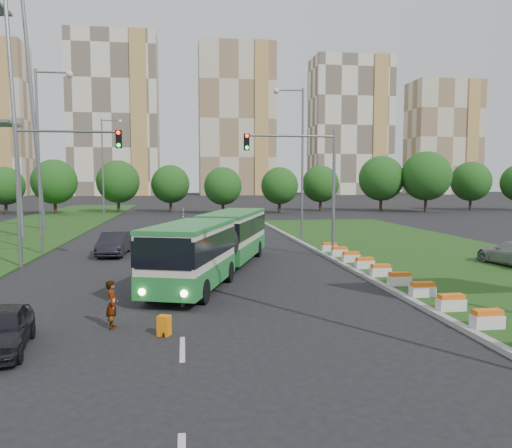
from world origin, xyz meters
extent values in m
plane|color=black|center=(0.00, 0.00, 0.00)|extent=(360.00, 360.00, 0.00)
cube|color=#1A4212|center=(13.00, 8.00, 0.07)|extent=(14.00, 60.00, 0.15)
cube|color=gray|center=(6.05, 8.00, 0.09)|extent=(0.30, 60.00, 0.18)
cube|color=#1A4212|center=(-18.00, 25.00, 0.05)|extent=(12.00, 110.00, 0.10)
cylinder|color=slate|center=(6.40, 10.00, 4.00)|extent=(0.20, 0.20, 8.00)
cylinder|color=slate|center=(3.65, 10.00, 7.60)|extent=(5.50, 0.14, 0.14)
cube|color=black|center=(0.90, 10.00, 7.20)|extent=(0.32, 0.32, 1.00)
cylinder|color=slate|center=(-12.00, 9.00, 4.00)|extent=(0.20, 0.20, 8.00)
cylinder|color=slate|center=(-9.25, 9.00, 7.60)|extent=(5.50, 0.14, 0.14)
cube|color=black|center=(-6.50, 9.00, 7.20)|extent=(0.32, 0.32, 1.00)
cube|color=beige|center=(-25.00, 150.00, 26.00)|extent=(28.00, 15.00, 52.00)
cube|color=beige|center=(15.00, 150.00, 25.00)|extent=(25.00, 15.00, 50.00)
cube|color=beige|center=(55.00, 150.00, 23.50)|extent=(27.00, 15.00, 47.00)
cube|color=beige|center=(90.00, 150.00, 20.00)|extent=(24.00, 14.00, 40.00)
cube|color=beige|center=(-1.42, 1.17, 1.68)|extent=(2.41, 6.64, 2.60)
cube|color=beige|center=(-1.42, 9.69, 1.68)|extent=(2.41, 8.08, 2.60)
cylinder|color=black|center=(-1.42, 5.07, 1.64)|extent=(2.41, 1.20, 2.41)
cube|color=#217533|center=(-1.42, 1.17, 0.82)|extent=(2.48, 6.69, 0.91)
cube|color=#217533|center=(-1.42, 9.69, 0.82)|extent=(2.48, 8.13, 0.91)
cube|color=black|center=(-1.42, 1.17, 2.12)|extent=(2.48, 6.69, 1.01)
cube|color=black|center=(-1.42, 9.69, 2.12)|extent=(2.48, 8.13, 1.01)
imported|color=black|center=(-8.13, -5.45, 0.64)|extent=(2.03, 3.95, 1.29)
imported|color=black|center=(-7.46, 13.13, 0.76)|extent=(1.84, 4.70, 1.52)
imported|color=gray|center=(-5.30, -3.58, 0.80)|extent=(0.41, 0.60, 1.60)
cube|color=orange|center=(-3.57, -4.63, 0.32)|extent=(0.37, 0.32, 0.64)
cylinder|color=black|center=(-3.57, -4.79, 0.07)|extent=(0.04, 0.15, 0.15)
camera|label=1|loc=(-2.90, -20.25, 4.88)|focal=35.00mm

